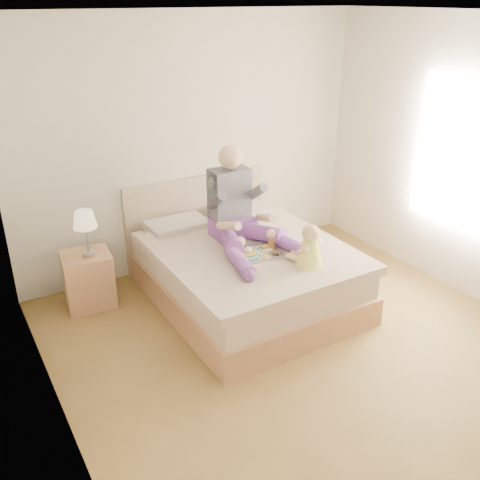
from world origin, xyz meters
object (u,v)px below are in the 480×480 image
nightstand (89,280)px  adult (240,214)px  tray (257,252)px  baby (309,249)px  bed (242,268)px

nightstand → adult: (1.37, -0.58, 0.61)m
nightstand → tray: (1.35, -0.93, 0.36)m
nightstand → adult: adult is taller
tray → adult: bearing=95.1°
baby → nightstand: bearing=121.2°
tray → bed: bearing=94.1°
bed → tray: bearing=-94.6°
bed → tray: (-0.03, -0.31, 0.32)m
adult → tray: adult is taller
bed → tray: bed is taller
bed → adult: adult is taller
nightstand → tray: tray is taller
tray → baby: baby is taller
adult → bed: bearing=-82.8°
bed → adult: 0.57m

